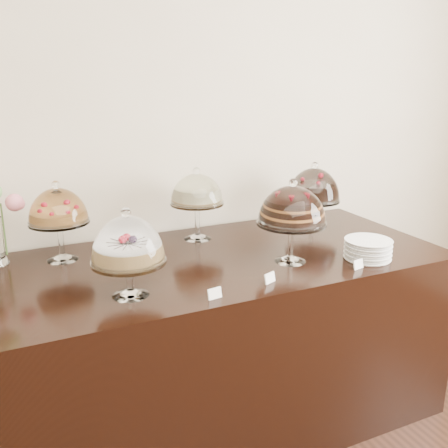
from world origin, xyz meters
name	(u,v)px	position (x,y,z in m)	size (l,w,h in m)	color
wall_back	(145,124)	(0.00, 3.00, 1.50)	(5.00, 0.04, 3.00)	beige
display_counter	(220,339)	(0.18, 2.45, 0.45)	(2.20, 1.00, 0.90)	black
cake_stand_sugar_sponge	(128,244)	(-0.32, 2.20, 1.12)	(0.30, 0.30, 0.37)	white
cake_stand_choco_layer	(292,208)	(0.46, 2.25, 1.16)	(0.33, 0.33, 0.40)	white
cake_stand_cheesecake	(197,192)	(0.19, 2.76, 1.16)	(0.29, 0.29, 0.39)	white
cake_stand_dark_choco	(314,187)	(0.89, 2.70, 1.13)	(0.31, 0.31, 0.38)	white
cake_stand_fruit_tart	(58,210)	(-0.52, 2.73, 1.15)	(0.28, 0.28, 0.39)	white
plate_stack	(368,249)	(0.82, 2.13, 0.95)	(0.22, 0.22, 0.09)	white
price_card_left	(215,293)	(-0.03, 2.03, 0.92)	(0.06, 0.01, 0.04)	white
price_card_right	(358,264)	(0.69, 2.04, 0.92)	(0.06, 0.01, 0.04)	white
price_card_extra	(270,278)	(0.25, 2.07, 0.92)	(0.06, 0.01, 0.04)	white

